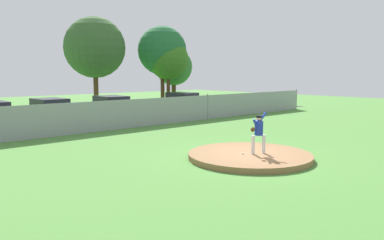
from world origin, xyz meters
name	(u,v)px	position (x,y,z in m)	size (l,w,h in m)	color
ground_plane	(156,139)	(0.00, 6.00, 0.00)	(80.00, 80.00, 0.00)	#4C8438
asphalt_strip	(79,122)	(0.00, 14.50, 0.00)	(44.00, 7.00, 0.01)	#2B2B2D
pitchers_mound	(250,156)	(0.00, 0.00, 0.11)	(4.73, 4.73, 0.21)	olive
pitcher_youth	(259,130)	(0.18, -0.26, 1.11)	(0.78, 0.32, 1.58)	silver
baseball	(243,154)	(-0.39, 0.02, 0.25)	(0.07, 0.07, 0.07)	white
chainlink_fence	(114,115)	(0.00, 10.00, 0.86)	(37.94, 0.07, 1.82)	gray
parked_car_teal	(50,113)	(-1.96, 14.37, 0.81)	(1.99, 4.07, 1.70)	#146066
parked_car_silver	(182,103)	(9.23, 14.69, 0.80)	(1.95, 4.45, 1.68)	#B7BABF
parked_car_charcoal	(111,109)	(2.30, 14.23, 0.80)	(2.12, 4.30, 1.69)	#232328
traffic_cone_orange	(158,114)	(5.43, 12.95, 0.26)	(0.40, 0.40, 0.55)	orange
tree_slender_far	(95,48)	(6.37, 24.02, 5.66)	(5.76, 5.76, 8.56)	#4C331E
tree_leaning_west	(162,51)	(12.95, 22.12, 5.54)	(4.99, 4.99, 8.05)	#4C331E
tree_tall_centre	(168,59)	(13.14, 21.40, 4.66)	(4.14, 4.14, 6.75)	#4C331E
tree_broad_right	(174,67)	(14.95, 22.72, 3.92)	(4.01, 4.01, 5.95)	#4C331E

